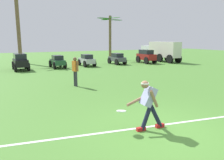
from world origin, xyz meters
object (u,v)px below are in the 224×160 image
object	(u,v)px
parked_car_slot_f	(117,59)
parked_car_slot_g	(146,56)
parked_car_slot_c	(20,61)
palm_tree_far_right	(110,33)
teammate_near_sideline	(75,69)
parked_car_slot_d	(57,61)
box_truck	(161,50)
palm_tree_right_of_centre	(18,23)
parked_car_slot_e	(87,60)
frisbee_thrower	(148,102)
frisbee_in_flight	(121,111)

from	to	relation	value
parked_car_slot_f	parked_car_slot_g	bearing A→B (deg)	-8.92
parked_car_slot_c	parked_car_slot_f	size ratio (longest dim) A/B	1.10
parked_car_slot_f	palm_tree_far_right	distance (m)	6.20
teammate_near_sideline	parked_car_slot_d	xyz separation A→B (m)	(0.74, 8.17, -0.38)
box_truck	palm_tree_right_of_centre	world-z (taller)	palm_tree_right_of_centre
parked_car_slot_e	palm_tree_right_of_centre	size ratio (longest dim) A/B	0.31
parked_car_slot_f	palm_tree_right_of_centre	size ratio (longest dim) A/B	0.31
parked_car_slot_c	parked_car_slot_e	bearing A→B (deg)	1.83
parked_car_slot_e	parked_car_slot_f	distance (m)	3.32
palm_tree_far_right	teammate_near_sideline	bearing A→B (deg)	-121.63
parked_car_slot_e	box_truck	world-z (taller)	box_truck
frisbee_thrower	parked_car_slot_d	distance (m)	14.62
parked_car_slot_f	palm_tree_right_of_centre	bearing A→B (deg)	148.54
teammate_near_sideline	box_truck	size ratio (longest dim) A/B	0.26
parked_car_slot_c	palm_tree_far_right	bearing A→B (deg)	28.06
teammate_near_sideline	palm_tree_right_of_centre	xyz separation A→B (m)	(-1.96, 13.82, 3.18)
parked_car_slot_c	palm_tree_far_right	size ratio (longest dim) A/B	0.46
frisbee_thrower	parked_car_slot_d	world-z (taller)	frisbee_thrower
frisbee_thrower	palm_tree_far_right	size ratio (longest dim) A/B	0.26
parked_car_slot_g	teammate_near_sideline	bearing A→B (deg)	-141.30
palm_tree_right_of_centre	palm_tree_far_right	world-z (taller)	palm_tree_right_of_centre
parked_car_slot_c	box_truck	xyz separation A→B (m)	(14.88, 0.90, 0.51)
frisbee_in_flight	parked_car_slot_g	size ratio (longest dim) A/B	0.15
frisbee_thrower	frisbee_in_flight	bearing A→B (deg)	161.75
parked_car_slot_f	parked_car_slot_d	bearing A→B (deg)	-177.12
parked_car_slot_c	parked_car_slot_f	world-z (taller)	parked_car_slot_c
teammate_near_sideline	parked_car_slot_d	distance (m)	8.21
frisbee_in_flight	parked_car_slot_c	world-z (taller)	parked_car_slot_c
parked_car_slot_d	parked_car_slot_f	distance (m)	6.05
frisbee_in_flight	frisbee_thrower	bearing A→B (deg)	-18.25
parked_car_slot_d	teammate_near_sideline	bearing A→B (deg)	-95.17
frisbee_thrower	parked_car_slot_g	xyz separation A→B (m)	(9.76, 14.41, -0.05)
parked_car_slot_c	palm_tree_right_of_centre	bearing A→B (deg)	86.76
parked_car_slot_c	parked_car_slot_d	distance (m)	3.04
frisbee_thrower	palm_tree_far_right	world-z (taller)	palm_tree_far_right
frisbee_thrower	frisbee_in_flight	distance (m)	0.78
parked_car_slot_f	box_truck	distance (m)	5.87
frisbee_thrower	parked_car_slot_e	world-z (taller)	frisbee_thrower
teammate_near_sideline	frisbee_in_flight	bearing A→B (deg)	-94.75
frisbee_thrower	teammate_near_sideline	size ratio (longest dim) A/B	0.90
parked_car_slot_e	parked_car_slot_c	bearing A→B (deg)	-178.17
parked_car_slot_e	teammate_near_sideline	bearing A→B (deg)	-112.85
parked_car_slot_f	box_truck	world-z (taller)	box_truck
frisbee_thrower	parked_car_slot_c	xyz separation A→B (m)	(-2.49, 14.48, -0.07)
teammate_near_sideline	parked_car_slot_f	bearing A→B (deg)	51.35
frisbee_thrower	parked_car_slot_d	bearing A→B (deg)	87.88
teammate_near_sideline	palm_tree_far_right	distance (m)	16.36
teammate_near_sideline	parked_car_slot_f	size ratio (longest dim) A/B	0.70
frisbee_thrower	frisbee_in_flight	world-z (taller)	frisbee_thrower
frisbee_in_flight	parked_car_slot_c	bearing A→B (deg)	97.11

